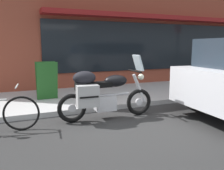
{
  "coord_description": "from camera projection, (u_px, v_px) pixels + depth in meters",
  "views": [
    {
      "loc": [
        -1.96,
        -4.14,
        1.57
      ],
      "look_at": [
        0.14,
        0.73,
        0.7
      ],
      "focal_mm": 38.14,
      "sensor_mm": 36.0,
      "label": 1
    }
  ],
  "objects": [
    {
      "name": "touring_motorcycle",
      "position": [
        102.0,
        92.0,
        5.06
      ],
      "size": [
        2.16,
        0.63,
        1.38
      ],
      "color": "black",
      "rests_on": "ground_plane"
    },
    {
      "name": "storefront_building",
      "position": [
        205.0,
        10.0,
        10.44
      ],
      "size": [
        20.21,
        0.9,
        6.42
      ],
      "color": "brown",
      "rests_on": "ground_plane"
    },
    {
      "name": "sandwich_board_sign",
      "position": [
        47.0,
        80.0,
        6.52
      ],
      "size": [
        0.55,
        0.43,
        1.02
      ],
      "color": "#1E511E",
      "rests_on": "sidewalk_curb"
    },
    {
      "name": "ground_plane",
      "position": [
        120.0,
        125.0,
        4.77
      ],
      "size": [
        80.0,
        80.0,
        0.0
      ],
      "primitive_type": "plane",
      "color": "#2B2B2B"
    }
  ]
}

